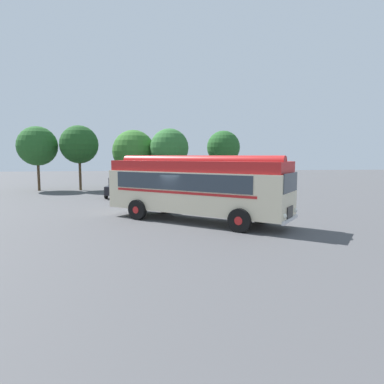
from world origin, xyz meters
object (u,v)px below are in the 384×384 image
(vintage_bus, at_px, (195,186))
(car_mid_right, at_px, (187,186))
(car_near_left, at_px, (120,187))
(car_mid_left, at_px, (154,186))

(vintage_bus, bearing_deg, car_mid_right, 86.39)
(vintage_bus, distance_m, car_mid_right, 11.53)
(car_near_left, bearing_deg, car_mid_right, -1.01)
(car_mid_right, bearing_deg, vintage_bus, -93.61)
(car_mid_left, relative_size, car_mid_right, 0.99)
(vintage_bus, height_order, car_mid_right, vintage_bus)
(car_near_left, bearing_deg, vintage_bus, -66.66)
(car_near_left, distance_m, car_mid_left, 2.89)
(car_mid_right, bearing_deg, car_near_left, 178.99)
(car_near_left, relative_size, car_mid_right, 1.00)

